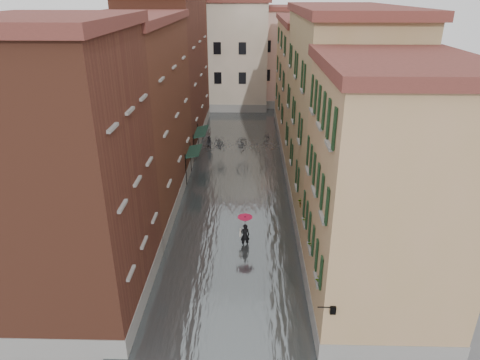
# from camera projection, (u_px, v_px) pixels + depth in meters

# --- Properties ---
(ground) EXTENTS (120.00, 120.00, 0.00)m
(ground) POSITION_uv_depth(u_px,v_px,m) (229.00, 276.00, 23.41)
(ground) COLOR #565659
(ground) RESTS_ON ground
(floodwater) EXTENTS (10.00, 60.00, 0.20)m
(floodwater) POSITION_uv_depth(u_px,v_px,m) (237.00, 179.00, 35.24)
(floodwater) COLOR #4D5356
(floodwater) RESTS_ON ground
(building_left_near) EXTENTS (6.00, 8.00, 13.00)m
(building_left_near) POSITION_uv_depth(u_px,v_px,m) (70.00, 182.00, 19.10)
(building_left_near) COLOR brown
(building_left_near) RESTS_ON ground
(building_left_mid) EXTENTS (6.00, 14.00, 12.50)m
(building_left_mid) POSITION_uv_depth(u_px,v_px,m) (133.00, 119.00, 29.25)
(building_left_mid) COLOR #55291B
(building_left_mid) RESTS_ON ground
(building_left_far) EXTENTS (6.00, 16.00, 14.00)m
(building_left_far) POSITION_uv_depth(u_px,v_px,m) (170.00, 70.00, 42.64)
(building_left_far) COLOR brown
(building_left_far) RESTS_ON ground
(building_right_near) EXTENTS (6.00, 8.00, 11.50)m
(building_right_near) POSITION_uv_depth(u_px,v_px,m) (382.00, 201.00, 19.08)
(building_right_near) COLOR #A78656
(building_right_near) RESTS_ON ground
(building_right_mid) EXTENTS (6.00, 14.00, 13.00)m
(building_right_mid) POSITION_uv_depth(u_px,v_px,m) (338.00, 117.00, 28.81)
(building_right_mid) COLOR #9D845F
(building_right_mid) RESTS_ON ground
(building_right_far) EXTENTS (6.00, 16.00, 11.50)m
(building_right_far) POSITION_uv_depth(u_px,v_px,m) (310.00, 84.00, 42.81)
(building_right_far) COLOR #A78656
(building_right_far) RESTS_ON ground
(building_end_cream) EXTENTS (12.00, 9.00, 13.00)m
(building_end_cream) POSITION_uv_depth(u_px,v_px,m) (220.00, 56.00, 55.53)
(building_end_cream) COLOR beige
(building_end_cream) RESTS_ON ground
(building_end_pink) EXTENTS (10.00, 9.00, 12.00)m
(building_end_pink) POSITION_uv_depth(u_px,v_px,m) (288.00, 58.00, 57.34)
(building_end_pink) COLOR tan
(building_end_pink) RESTS_ON ground
(awning_near) EXTENTS (1.09, 2.89, 2.80)m
(awning_near) POSITION_uv_depth(u_px,v_px,m) (194.00, 152.00, 34.27)
(awning_near) COLOR black
(awning_near) RESTS_ON ground
(awning_far) EXTENTS (1.09, 3.42, 2.80)m
(awning_far) POSITION_uv_depth(u_px,v_px,m) (201.00, 132.00, 38.96)
(awning_far) COLOR black
(awning_far) RESTS_ON ground
(wall_lantern) EXTENTS (0.71, 0.22, 0.35)m
(wall_lantern) POSITION_uv_depth(u_px,v_px,m) (332.00, 309.00, 16.61)
(wall_lantern) COLOR black
(wall_lantern) RESTS_ON ground
(window_planters) EXTENTS (0.59, 8.14, 0.84)m
(window_planters) POSITION_uv_depth(u_px,v_px,m) (311.00, 229.00, 21.18)
(window_planters) COLOR maroon
(window_planters) RESTS_ON ground
(pedestrian_main) EXTENTS (0.91, 0.91, 2.06)m
(pedestrian_main) POSITION_uv_depth(u_px,v_px,m) (245.00, 229.00, 25.62)
(pedestrian_main) COLOR black
(pedestrian_main) RESTS_ON ground
(pedestrian_far) EXTENTS (0.77, 0.63, 1.44)m
(pedestrian_far) POSITION_uv_depth(u_px,v_px,m) (209.00, 144.00, 41.42)
(pedestrian_far) COLOR black
(pedestrian_far) RESTS_ON ground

